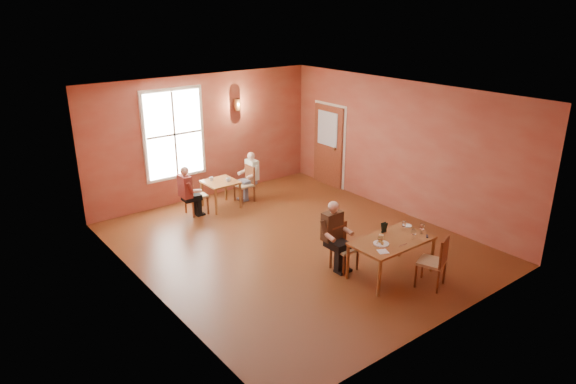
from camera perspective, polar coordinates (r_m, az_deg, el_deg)
ground at (r=10.34m, az=0.68°, el=-5.77°), size 6.00×7.00×0.01m
wall_back at (r=12.60m, az=-9.28°, el=6.04°), size 6.00×0.04×3.00m
wall_front at (r=7.54m, az=17.53°, el=-4.49°), size 6.00×0.04×3.00m
wall_left at (r=8.36m, az=-15.62°, el=-1.84°), size 0.04×7.00×3.00m
wall_right at (r=11.80m, az=12.25°, el=4.88°), size 0.04×7.00×3.00m
ceiling at (r=9.42m, az=0.76°, el=10.86°), size 6.00×7.00×0.04m
window at (r=12.16m, az=-12.53°, el=6.28°), size 1.36×0.10×1.96m
door at (r=13.41m, az=4.46°, el=5.12°), size 0.12×1.04×2.10m
wall_sconce at (r=12.81m, az=-5.67°, el=9.64°), size 0.16×0.16×0.28m
main_table at (r=9.26m, az=11.33°, el=-7.13°), size 1.45×0.82×0.68m
chair_diner_main at (r=9.28m, az=6.29°, el=-6.18°), size 0.37×0.37×0.85m
diner_main at (r=9.18m, az=6.47°, el=-5.20°), size 0.49×0.49×1.22m
chair_empty at (r=9.02m, az=15.67°, el=-7.37°), size 0.54×0.54×0.94m
plate_food at (r=8.91m, az=10.31°, el=-5.62°), size 0.36×0.36×0.03m
sandwich at (r=9.01m, az=10.27°, el=-5.09°), size 0.11×0.11×0.10m
goblet_a at (r=9.48m, az=12.76°, el=-3.66°), size 0.09×0.09×0.18m
goblet_b at (r=9.44m, az=14.67°, el=-3.93°), size 0.10×0.10×0.19m
goblet_c at (r=9.20m, az=13.78°, el=-4.51°), size 0.09×0.09×0.19m
menu_stand at (r=9.33m, az=10.63°, el=-3.91°), size 0.12×0.07×0.18m
knife at (r=8.95m, az=12.64°, el=-5.77°), size 0.19×0.03×0.00m
napkin at (r=8.66m, az=10.50°, el=-6.52°), size 0.22×0.22×0.01m
side_plate at (r=9.71m, az=13.10°, el=-3.66°), size 0.22×0.22×0.01m
sunglasses at (r=9.37m, az=15.21°, el=-4.76°), size 0.12×0.10×0.01m
second_table at (r=12.14m, az=-7.45°, el=-0.25°), size 0.73×0.73×0.64m
chair_diner_white at (r=12.41m, az=-4.89°, el=0.88°), size 0.38×0.38×0.87m
diner_white at (r=12.39m, az=-4.79°, el=1.47°), size 0.45×0.45×1.13m
chair_diner_maroon at (r=11.80m, az=-10.19°, el=-0.27°), size 0.41×0.41×0.93m
diner_maroon at (r=11.75m, az=-10.35°, el=0.22°), size 0.46×0.46×1.16m
cup_a at (r=11.97m, az=-6.65°, el=1.36°), size 0.11×0.11×0.09m
cup_b at (r=12.07m, az=-8.52°, el=1.44°), size 0.13×0.13×0.09m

